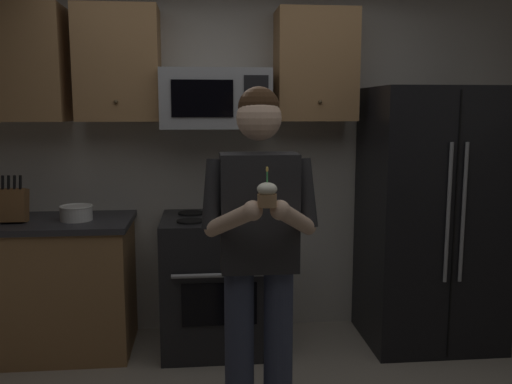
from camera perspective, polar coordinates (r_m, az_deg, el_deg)
The scene contains 10 objects.
wall_back at distance 4.11m, azimuth -2.15°, elevation 3.67°, with size 4.40×0.10×2.60m, color beige.
oven_range at distance 3.89m, azimuth -3.97°, elevation -9.27°, with size 0.76×0.70×0.93m.
microwave at distance 3.82m, azimuth -4.22°, elevation 9.58°, with size 0.74×0.41×0.40m.
refrigerator at distance 4.06m, azimuth 17.65°, elevation -2.49°, with size 0.90×0.75×1.80m.
cabinet_row_upper at distance 3.91m, azimuth -12.94°, elevation 12.73°, with size 2.78×0.36×0.76m.
counter_left at distance 4.09m, azimuth -22.74°, elevation -9.03°, with size 1.44×0.66×0.92m.
knife_block at distance 3.92m, azimuth -23.76°, elevation -1.22°, with size 0.16×0.15×0.32m.
bowl_large_white at distance 3.84m, azimuth -18.12°, elevation -2.03°, with size 0.22×0.22×0.10m.
person at distance 2.74m, azimuth 0.33°, elevation -5.31°, with size 0.60×0.48×1.76m.
cupcake at distance 2.36m, azimuth 1.15°, elevation -0.22°, with size 0.09×0.09×0.17m.
Camera 1 is at (-0.25, -2.34, 1.65)m, focal length 38.63 mm.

